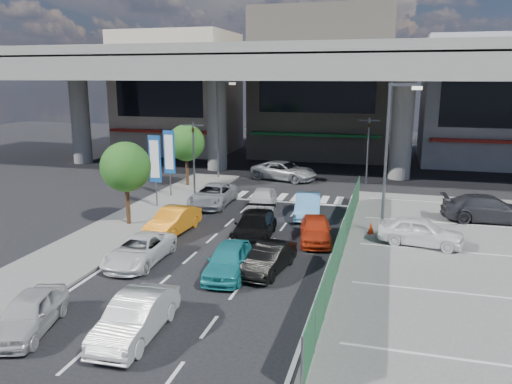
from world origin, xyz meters
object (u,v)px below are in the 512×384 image
(signboard_near, at_px, (155,161))
(hatch_white_back_mid, at_px, (136,317))
(sedan_black_mid, at_px, (254,226))
(street_lamp_right, at_px, (390,147))
(hatch_black_mid_right, at_px, (269,259))
(taxi_orange_right, at_px, (316,229))
(sedan_white_mid_left, at_px, (139,250))
(wagon_silver_front_left, at_px, (213,195))
(traffic_cone, at_px, (371,228))
(tree_far, at_px, (186,143))
(crossing_wagon_silver, at_px, (284,171))
(van_white_back_left, at_px, (29,313))
(parked_sedan_dgrey, at_px, (489,209))
(sedan_white_front_mid, at_px, (262,199))
(signboard_far, at_px, (169,154))
(kei_truck_front_right, at_px, (308,206))
(tree_near, at_px, (126,167))
(parked_sedan_white, at_px, (421,231))
(taxi_teal_mid, at_px, (228,260))
(traffic_light_right, at_px, (369,134))
(traffic_light_left, at_px, (193,140))
(street_lamp_left, at_px, (220,121))
(taxi_orange_left, at_px, (173,221))

(signboard_near, relative_size, hatch_white_back_mid, 1.12)
(signboard_near, xyz_separation_m, sedan_black_mid, (7.78, -4.51, -2.37))
(street_lamp_right, relative_size, signboard_near, 1.70)
(hatch_black_mid_right, height_order, taxi_orange_right, taxi_orange_right)
(street_lamp_right, relative_size, sedan_white_mid_left, 1.81)
(hatch_white_back_mid, relative_size, wagon_silver_front_left, 0.84)
(traffic_cone, bearing_deg, tree_far, 148.75)
(street_lamp_right, distance_m, traffic_cone, 4.45)
(crossing_wagon_silver, relative_size, traffic_cone, 8.45)
(van_white_back_left, distance_m, parked_sedan_dgrey, 24.65)
(taxi_orange_right, bearing_deg, sedan_white_front_mid, 117.75)
(hatch_white_back_mid, xyz_separation_m, sedan_white_mid_left, (-3.08, 6.02, -0.07))
(signboard_far, bearing_deg, kei_truck_front_right, -13.92)
(tree_near, height_order, kei_truck_front_right, tree_near)
(tree_near, relative_size, parked_sedan_white, 1.15)
(taxi_teal_mid, bearing_deg, parked_sedan_dgrey, 38.33)
(sedan_white_mid_left, bearing_deg, traffic_light_right, 65.14)
(hatch_white_back_mid, height_order, sedan_black_mid, same)
(street_lamp_right, bearing_deg, signboard_far, 161.32)
(sedan_white_mid_left, relative_size, parked_sedan_white, 1.07)
(signboard_far, relative_size, wagon_silver_front_left, 0.95)
(hatch_black_mid_right, xyz_separation_m, sedan_white_front_mid, (-2.85, 9.97, 0.07))
(sedan_white_mid_left, distance_m, taxi_orange_right, 8.89)
(parked_sedan_dgrey, distance_m, traffic_cone, 7.73)
(street_lamp_right, bearing_deg, hatch_white_back_mid, -120.12)
(taxi_teal_mid, bearing_deg, hatch_white_back_mid, -107.84)
(sedan_white_mid_left, xyz_separation_m, traffic_cone, (10.00, 7.05, -0.24))
(traffic_light_left, xyz_separation_m, signboard_near, (-1.00, -4.01, -0.87))
(street_lamp_right, height_order, sedan_white_mid_left, street_lamp_right)
(sedan_white_mid_left, height_order, crossing_wagon_silver, crossing_wagon_silver)
(traffic_light_left, relative_size, tree_far, 1.08)
(taxi_orange_right, xyz_separation_m, kei_truck_front_right, (-1.16, 4.58, 0.02))
(street_lamp_right, height_order, sedan_white_front_mid, street_lamp_right)
(sedan_black_mid, height_order, crossing_wagon_silver, crossing_wagon_silver)
(wagon_silver_front_left, distance_m, kei_truck_front_right, 6.57)
(traffic_light_right, relative_size, signboard_near, 1.11)
(hatch_white_back_mid, bearing_deg, signboard_near, 111.63)
(hatch_black_mid_right, bearing_deg, sedan_white_front_mid, 114.39)
(hatch_white_back_mid, bearing_deg, signboard_far, 109.15)
(hatch_white_back_mid, relative_size, kei_truck_front_right, 1.00)
(street_lamp_left, bearing_deg, tree_far, -112.84)
(taxi_orange_left, relative_size, sedan_black_mid, 0.88)
(traffic_light_left, distance_m, wagon_silver_front_left, 4.67)
(tree_far, distance_m, parked_sedan_white, 19.59)
(traffic_light_right, height_order, hatch_white_back_mid, traffic_light_right)
(traffic_light_right, height_order, street_lamp_right, street_lamp_right)
(tree_near, xyz_separation_m, wagon_silver_front_left, (3.10, 5.56, -2.70))
(van_white_back_left, relative_size, wagon_silver_front_left, 0.76)
(tree_far, distance_m, kei_truck_front_right, 12.30)
(tree_far, bearing_deg, street_lamp_right, -29.58)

